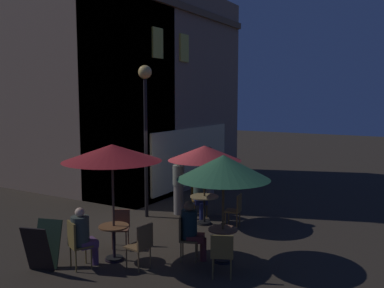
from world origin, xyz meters
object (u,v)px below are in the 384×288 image
cafe_table_1 (204,203)px  patio_umbrella_2 (223,168)px  patron_seated_2 (192,227)px  patron_standing_4 (179,186)px  cafe_chair_5 (185,234)px  patron_standing_3 (209,172)px  menu_sandwich_board (43,246)px  patron_seated_1 (200,193)px  cafe_chair_4 (236,208)px  patio_umbrella_1 (205,153)px  cafe_chair_0 (142,243)px  cafe_chair_1 (121,225)px  street_lamp_near_corner (145,104)px  cafe_chair_6 (222,252)px  cafe_chair_2 (76,241)px  cafe_table_2 (223,240)px  cafe_table_0 (114,237)px  patron_seated_0 (83,233)px  patio_umbrella_0 (112,154)px  cafe_chair_3 (199,197)px

cafe_table_1 → patio_umbrella_2: 2.98m
patron_seated_2 → patron_standing_4: bearing=102.5°
cafe_chair_5 → patron_standing_3: size_ratio=0.55×
menu_sandwich_board → patron_seated_1: bearing=-27.9°
patio_umbrella_2 → cafe_chair_4: size_ratio=2.52×
menu_sandwich_board → patron_standing_4: 4.77m
patron_standing_3 → patio_umbrella_1: bearing=-154.3°
cafe_chair_0 → patron_standing_3: bearing=-67.9°
cafe_chair_4 → patron_standing_3: bearing=-59.5°
cafe_chair_1 → street_lamp_near_corner: bearing=172.3°
patron_standing_3 → patron_standing_4: size_ratio=1.06×
cafe_chair_6 → patio_umbrella_1: bearing=9.3°
cafe_chair_1 → cafe_chair_2: size_ratio=0.86×
cafe_chair_0 → cafe_table_2: bearing=-129.2°
cafe_chair_5 → patio_umbrella_2: bearing=-0.0°
cafe_table_0 → cafe_chair_0: cafe_chair_0 is taller
patron_seated_0 → cafe_chair_6: bearing=-45.1°
street_lamp_near_corner → cafe_chair_2: (-3.69, -0.96, -2.66)m
cafe_table_2 → cafe_chair_5: size_ratio=0.74×
patron_seated_0 → patio_umbrella_0: bearing=0.0°
cafe_table_2 → patio_umbrella_2: 1.54m
patio_umbrella_1 → cafe_chair_3: patio_umbrella_1 is taller
menu_sandwich_board → patio_umbrella_1: (4.29, -1.37, 1.46)m
cafe_chair_1 → cafe_table_0: bearing=-0.0°
cafe_table_2 → cafe_chair_4: (2.23, 0.70, 0.06)m
cafe_table_2 → patron_seated_0: 2.89m
cafe_chair_0 → patron_standing_4: (3.74, 1.45, 0.28)m
menu_sandwich_board → cafe_table_0: (1.11, -0.90, 0.02)m
cafe_table_2 → patron_standing_3: patron_standing_3 is taller
menu_sandwich_board → patio_umbrella_2: size_ratio=0.42×
street_lamp_near_corner → cafe_table_2: (-1.87, -3.34, -2.77)m
cafe_table_0 → cafe_chair_3: cafe_chair_3 is taller
patio_umbrella_0 → patron_seated_2: 2.27m
cafe_chair_5 → cafe_chair_6: (-0.42, -1.08, -0.04)m
cafe_table_0 → patron_seated_2: (0.81, -1.43, 0.21)m
cafe_chair_4 → patron_standing_4: size_ratio=0.54×
patio_umbrella_0 → patio_umbrella_2: bearing=-62.0°
cafe_chair_3 → cafe_chair_6: 4.20m
menu_sandwich_board → patron_standing_3: bearing=-17.4°
patron_seated_0 → patron_seated_2: bearing=-25.0°
cafe_chair_0 → cafe_chair_6: cafe_chair_0 is taller
street_lamp_near_corner → cafe_chair_4: size_ratio=4.79×
patron_seated_2 → cafe_chair_4: bearing=68.2°
patio_umbrella_0 → patron_seated_0: size_ratio=1.98×
cafe_chair_2 → cafe_chair_5: size_ratio=1.02×
street_lamp_near_corner → patron_standing_4: size_ratio=2.60×
cafe_chair_3 → patio_umbrella_0: bearing=-39.1°
menu_sandwich_board → cafe_chair_5: (1.87, -2.20, 0.08)m
street_lamp_near_corner → patron_standing_4: bearing=-43.6°
cafe_chair_5 → patio_umbrella_0: bearing=-173.6°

